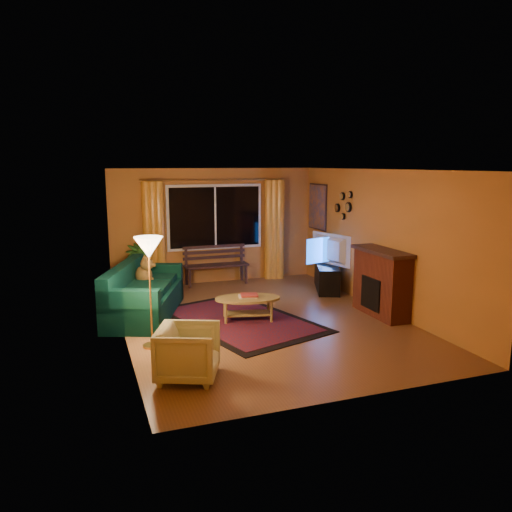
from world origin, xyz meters
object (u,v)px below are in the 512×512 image
object	(u,v)px
floor_lamp	(150,292)
coffee_table	(248,309)
sofa	(145,290)
bench	(216,275)
armchair	(188,350)
tv_console	(327,277)

from	to	relation	value
floor_lamp	coffee_table	world-z (taller)	floor_lamp
sofa	coffee_table	distance (m)	1.81
bench	armchair	bearing A→B (deg)	-108.92
floor_lamp	bench	bearing A→B (deg)	61.02
bench	sofa	size ratio (longest dim) A/B	0.63
bench	coffee_table	distance (m)	2.66
bench	floor_lamp	distance (m)	3.90
bench	floor_lamp	xyz separation A→B (m)	(-1.87, -3.37, 0.60)
armchair	tv_console	size ratio (longest dim) A/B	0.58
bench	floor_lamp	bearing A→B (deg)	-118.77
bench	sofa	world-z (taller)	sofa
bench	armchair	size ratio (longest dim) A/B	1.91
coffee_table	tv_console	world-z (taller)	tv_console
armchair	floor_lamp	xyz separation A→B (m)	(-0.27, 1.24, 0.44)
bench	armchair	distance (m)	4.88
armchair	tv_console	xyz separation A→B (m)	(3.64, 3.36, -0.10)
bench	armchair	xyz separation A→B (m)	(-1.60, -4.61, 0.16)
tv_console	armchair	bearing A→B (deg)	-115.13
bench	tv_console	distance (m)	2.39
armchair	bench	bearing A→B (deg)	3.39
coffee_table	tv_console	bearing A→B (deg)	32.48
coffee_table	tv_console	distance (m)	2.64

